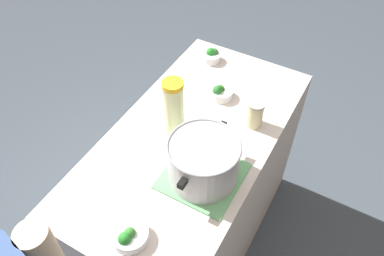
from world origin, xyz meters
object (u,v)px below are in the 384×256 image
Objects in this scene: cooking_pot at (203,160)px; broccoli_bowl_center at (129,236)px; lemonade_pitcher at (174,108)px; broccoli_bowl_front at (212,56)px; broccoli_bowl_back at (221,92)px; mason_jar at (255,114)px.

cooking_pot is 2.63× the size of broccoli_bowl_center.
cooking_pot is 1.24× the size of lemonade_pitcher.
lemonade_pitcher reaches higher than broccoli_bowl_center.
cooking_pot is 3.51× the size of broccoli_bowl_front.
lemonade_pitcher is 2.58× the size of broccoli_bowl_back.
broccoli_bowl_center is (1.06, 0.23, -0.00)m from broccoli_bowl_front.
broccoli_bowl_center is (0.73, -0.16, -0.04)m from mason_jar.
cooking_pot is at bearing -9.36° from mason_jar.
broccoli_bowl_front is 0.75× the size of broccoli_bowl_center.
mason_jar is at bearing 170.64° from cooking_pot.
cooking_pot is 0.49m from broccoli_bowl_back.
cooking_pot is 0.38m from mason_jar.
broccoli_bowl_back is (-0.46, -0.15, -0.08)m from cooking_pot.
lemonade_pitcher is 2.82× the size of broccoli_bowl_front.
broccoli_bowl_back is at bearing -161.74° from cooking_pot.
broccoli_bowl_center is 1.22× the size of broccoli_bowl_back.
cooking_pot is at bearing 18.26° from broccoli_bowl_back.
cooking_pot is at bearing 165.42° from broccoli_bowl_center.
lemonade_pitcher reaches higher than broccoli_bowl_front.
lemonade_pitcher is at bearing -165.88° from broccoli_bowl_center.
broccoli_bowl_back is at bearing -176.12° from broccoli_bowl_center.
broccoli_bowl_back is (-0.30, 0.08, -0.11)m from lemonade_pitcher.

